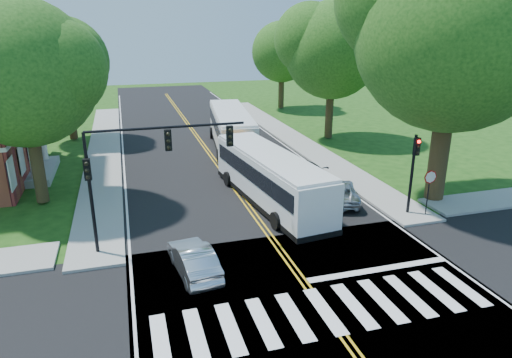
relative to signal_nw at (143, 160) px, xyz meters
name	(u,v)px	position (x,y,z in m)	size (l,w,h in m)	color
ground	(319,303)	(5.86, -6.43, -4.38)	(140.00, 140.00, 0.00)	#184010
road	(220,168)	(5.86, 11.57, -4.37)	(14.00, 96.00, 0.01)	black
cross_road	(319,303)	(5.86, -6.43, -4.37)	(60.00, 12.00, 0.01)	black
center_line	(210,153)	(5.86, 15.57, -4.36)	(0.36, 70.00, 0.01)	gold
edge_line_w	(124,160)	(-0.94, 15.57, -4.36)	(0.12, 70.00, 0.01)	silver
edge_line_e	(288,147)	(12.66, 15.57, -4.36)	(0.12, 70.00, 0.01)	silver
crosswalk	(325,311)	(5.86, -6.93, -4.36)	(12.60, 3.00, 0.01)	silver
stop_bar	(379,269)	(9.36, -4.83, -4.36)	(6.60, 0.40, 0.01)	silver
sidewalk_nw	(104,151)	(-2.44, 18.57, -4.30)	(2.60, 40.00, 0.15)	gray
sidewalk_ne	(292,138)	(14.16, 18.57, -4.30)	(2.60, 40.00, 0.15)	gray
tree_ne_big	(455,33)	(16.86, 1.57, 5.24)	(10.80, 10.80, 14.91)	#392B16
tree_west_near	(23,74)	(-5.64, 7.57, 3.15)	(8.00, 8.00, 11.40)	#392B16
tree_west_far	(64,61)	(-5.14, 23.57, 2.62)	(7.60, 7.60, 10.67)	#392B16
tree_east_mid	(333,51)	(17.36, 17.57, 3.48)	(8.40, 8.40, 11.93)	#392B16
tree_east_far	(282,52)	(18.36, 33.57, 2.48)	(7.20, 7.20, 10.34)	#392B16
signal_nw	(143,160)	(0.00, 0.00, 0.00)	(7.15, 0.46, 5.66)	black
signal_ne	(414,164)	(14.06, 0.01, -1.41)	(0.30, 0.46, 4.40)	black
stop_sign	(430,182)	(14.86, -0.45, -2.35)	(0.76, 0.08, 2.53)	black
bus_lead	(270,177)	(7.24, 3.96, -2.78)	(3.89, 11.86, 3.01)	silver
bus_follow	(231,129)	(7.94, 16.56, -2.66)	(4.25, 12.76, 3.24)	silver
hatchback	(194,259)	(1.64, -2.88, -3.71)	(1.39, 3.99, 1.31)	silver
suv	(339,191)	(11.25, 2.98, -3.75)	(2.05, 4.45, 1.24)	#B3B6BB
dark_sedan	(302,169)	(10.90, 7.89, -3.80)	(1.59, 3.91, 1.13)	black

